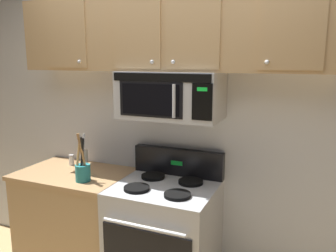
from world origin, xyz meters
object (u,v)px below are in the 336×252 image
(stove_range, at_px, (165,239))
(pepper_mill, at_px, (85,161))
(utensil_crock_teal, at_px, (83,169))
(salt_shaker, at_px, (72,160))
(over_range_microwave, at_px, (171,95))

(stove_range, height_order, pepper_mill, stove_range)
(utensil_crock_teal, xyz_separation_m, salt_shaker, (-0.35, 0.30, -0.05))
(utensil_crock_teal, relative_size, salt_shaker, 4.00)
(over_range_microwave, height_order, pepper_mill, over_range_microwave)
(salt_shaker, relative_size, pepper_mill, 0.47)
(over_range_microwave, bearing_deg, salt_shaker, 177.85)
(over_range_microwave, relative_size, salt_shaker, 7.95)
(over_range_microwave, xyz_separation_m, salt_shaker, (-0.98, 0.04, -0.63))
(over_range_microwave, height_order, utensil_crock_teal, over_range_microwave)
(utensil_crock_teal, bearing_deg, salt_shaker, 139.31)
(pepper_mill, bearing_deg, stove_range, -1.66)
(salt_shaker, distance_m, pepper_mill, 0.28)
(stove_range, bearing_deg, pepper_mill, 178.34)
(salt_shaker, bearing_deg, pepper_mill, -28.58)
(stove_range, bearing_deg, utensil_crock_teal, -167.02)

